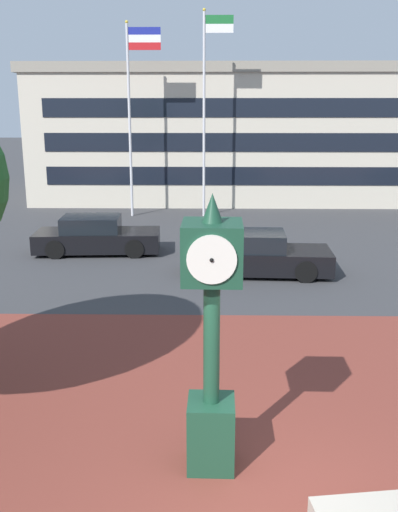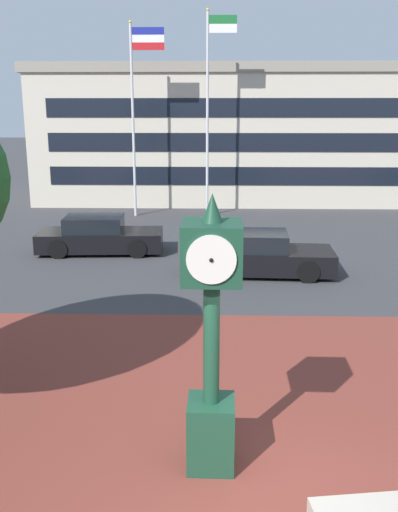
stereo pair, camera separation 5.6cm
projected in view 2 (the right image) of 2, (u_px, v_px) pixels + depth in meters
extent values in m
cube|color=brown|center=(267.00, 449.00, 8.17)|extent=(44.00, 11.05, 0.01)
cube|color=#19422D|center=(211.00, 433.00, 7.70)|extent=(0.65, 0.65, 0.98)
cylinder|color=#19422D|center=(211.00, 342.00, 7.37)|extent=(0.22, 0.22, 1.71)
cube|color=#19422D|center=(212.00, 252.00, 7.06)|extent=(0.77, 0.77, 0.76)
cylinder|color=silver|center=(213.00, 245.00, 7.44)|extent=(0.61, 0.04, 0.61)
sphere|color=black|center=(213.00, 244.00, 7.46)|extent=(0.05, 0.05, 0.05)
cylinder|color=silver|center=(211.00, 260.00, 6.68)|extent=(0.61, 0.04, 0.61)
sphere|color=black|center=(211.00, 260.00, 6.66)|extent=(0.05, 0.05, 0.05)
cone|color=#19422D|center=(212.00, 208.00, 6.92)|extent=(0.27, 0.27, 0.36)
cube|color=black|center=(260.00, 259.00, 16.93)|extent=(4.42, 1.97, 0.64)
cube|color=black|center=(254.00, 241.00, 16.80)|extent=(2.06, 1.61, 0.56)
cylinder|color=black|center=(302.00, 257.00, 17.66)|extent=(0.65, 0.25, 0.64)
cylinder|color=black|center=(308.00, 272.00, 16.06)|extent=(0.65, 0.25, 0.64)
cylinder|color=black|center=(217.00, 256.00, 17.85)|extent=(0.65, 0.25, 0.64)
cylinder|color=black|center=(215.00, 270.00, 16.25)|extent=(0.65, 0.25, 0.64)
cube|color=black|center=(101.00, 240.00, 19.49)|extent=(4.34, 1.98, 0.64)
cube|color=black|center=(94.00, 224.00, 19.34)|extent=(2.04, 1.60, 0.56)
cylinder|color=black|center=(141.00, 238.00, 20.34)|extent=(0.65, 0.26, 0.64)
cylinder|color=black|center=(137.00, 249.00, 18.78)|extent=(0.65, 0.26, 0.64)
cylinder|color=black|center=(68.00, 238.00, 20.26)|extent=(0.65, 0.26, 0.64)
cylinder|color=black|center=(58.00, 249.00, 18.70)|extent=(0.65, 0.26, 0.64)
cylinder|color=silver|center=(133.00, 124.00, 25.38)|extent=(0.12, 0.12, 8.48)
sphere|color=gold|center=(130.00, 22.00, 24.31)|extent=(0.14, 0.14, 0.14)
cube|color=navy|center=(148.00, 31.00, 24.38)|extent=(1.41, 0.02, 0.32)
cube|color=white|center=(148.00, 39.00, 24.46)|extent=(1.41, 0.02, 0.32)
cube|color=red|center=(148.00, 46.00, 24.54)|extent=(1.41, 0.02, 0.32)
cylinder|color=silver|center=(207.00, 118.00, 25.24)|extent=(0.12, 0.12, 8.95)
sphere|color=gold|center=(208.00, 10.00, 24.10)|extent=(0.14, 0.14, 0.14)
cube|color=#19662D|center=(223.00, 19.00, 24.18)|extent=(1.21, 0.02, 0.36)
cube|color=white|center=(223.00, 28.00, 24.27)|extent=(1.21, 0.02, 0.36)
cube|color=beige|center=(247.00, 137.00, 33.16)|extent=(22.62, 11.71, 6.59)
cube|color=gray|center=(249.00, 74.00, 32.27)|extent=(23.07, 11.95, 0.50)
cube|color=black|center=(253.00, 176.00, 27.88)|extent=(20.36, 0.04, 0.90)
cube|color=black|center=(254.00, 142.00, 27.47)|extent=(20.36, 0.04, 0.90)
cube|color=black|center=(255.00, 108.00, 27.06)|extent=(20.36, 0.04, 0.90)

